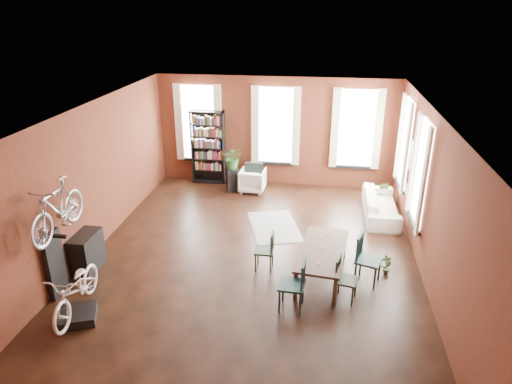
% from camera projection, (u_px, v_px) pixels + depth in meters
% --- Properties ---
extents(room, '(9.00, 9.04, 3.22)m').
position_uv_depth(room, '(268.00, 156.00, 9.56)').
color(room, black).
rests_on(room, ground).
extents(dining_table, '(1.08, 1.98, 0.64)m').
position_uv_depth(dining_table, '(322.00, 263.00, 9.08)').
color(dining_table, '#443528').
rests_on(dining_table, ground).
extents(dining_chair_a, '(0.49, 0.49, 0.99)m').
position_uv_depth(dining_chair_a, '(292.00, 285.00, 8.10)').
color(dining_chair_a, '#1A363A').
rests_on(dining_chair_a, ground).
extents(dining_chair_b, '(0.39, 0.39, 0.82)m').
position_uv_depth(dining_chair_b, '(264.00, 251.00, 9.36)').
color(dining_chair_b, black).
rests_on(dining_chair_b, ground).
extents(dining_chair_c, '(0.48, 0.48, 0.85)m').
position_uv_depth(dining_chair_c, '(346.00, 280.00, 8.36)').
color(dining_chair_c, black).
rests_on(dining_chair_c, ground).
extents(dining_chair_d, '(0.59, 0.59, 1.01)m').
position_uv_depth(dining_chair_d, '(369.00, 260.00, 8.84)').
color(dining_chair_d, '#193735').
rests_on(dining_chair_d, ground).
extents(bookshelf, '(1.00, 0.32, 2.20)m').
position_uv_depth(bookshelf, '(208.00, 147.00, 13.63)').
color(bookshelf, black).
rests_on(bookshelf, ground).
extents(white_armchair, '(0.74, 0.70, 0.73)m').
position_uv_depth(white_armchair, '(252.00, 179.00, 13.22)').
color(white_armchair, silver).
rests_on(white_armchair, ground).
extents(cream_sofa, '(0.61, 2.08, 0.81)m').
position_uv_depth(cream_sofa, '(381.00, 201.00, 11.67)').
color(cream_sofa, beige).
rests_on(cream_sofa, ground).
extents(striped_rug, '(1.57, 2.01, 0.01)m').
position_uv_depth(striped_rug, '(274.00, 226.00, 11.24)').
color(striped_rug, black).
rests_on(striped_rug, ground).
extents(bike_trainer, '(0.77, 0.77, 0.17)m').
position_uv_depth(bike_trainer, '(79.00, 316.00, 7.95)').
color(bike_trainer, black).
rests_on(bike_trainer, ground).
extents(bike_wall_rack, '(0.16, 0.60, 1.30)m').
position_uv_depth(bike_wall_rack, '(55.00, 264.00, 8.44)').
color(bike_wall_rack, black).
rests_on(bike_wall_rack, ground).
extents(console_table, '(0.40, 0.80, 0.80)m').
position_uv_depth(console_table, '(87.00, 252.00, 9.34)').
color(console_table, black).
rests_on(console_table, ground).
extents(plant_stand, '(0.45, 0.45, 0.68)m').
position_uv_depth(plant_stand, '(233.00, 180.00, 13.26)').
color(plant_stand, black).
rests_on(plant_stand, ground).
extents(plant_by_sofa, '(0.55, 0.70, 0.28)m').
position_uv_depth(plant_by_sofa, '(381.00, 198.00, 12.54)').
color(plant_by_sofa, '#2E5421').
rests_on(plant_by_sofa, ground).
extents(plant_small, '(0.42, 0.49, 0.16)m').
position_uv_depth(plant_small, '(386.00, 271.00, 9.27)').
color(plant_small, '#2E5421').
rests_on(plant_small, ground).
extents(bicycle_floor, '(0.64, 0.91, 1.66)m').
position_uv_depth(bicycle_floor, '(73.00, 270.00, 7.62)').
color(bicycle_floor, silver).
rests_on(bicycle_floor, bike_trainer).
extents(bicycle_hung, '(0.47, 1.00, 1.66)m').
position_uv_depth(bicycle_hung, '(54.00, 191.00, 7.83)').
color(bicycle_hung, '#A5A8AD').
rests_on(bicycle_hung, bike_wall_rack).
extents(plant_on_stand, '(0.67, 0.73, 0.51)m').
position_uv_depth(plant_on_stand, '(233.00, 160.00, 13.05)').
color(plant_on_stand, '#2A5F26').
rests_on(plant_on_stand, plant_stand).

